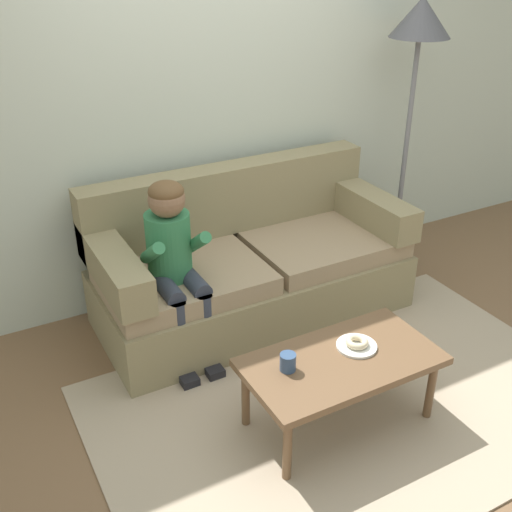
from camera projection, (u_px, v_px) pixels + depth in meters
ground at (323, 378)px, 3.58m from camera, size 10.00×10.00×0.00m
wall_back at (214, 88)px, 4.01m from camera, size 8.00×0.10×2.80m
area_rug at (349, 403)px, 3.38m from camera, size 2.73×1.77×0.01m
couch at (249, 266)px, 4.06m from camera, size 2.02×0.90×0.95m
coffee_table at (341, 365)px, 3.10m from camera, size 1.00×0.53×0.41m
person_child at (174, 256)px, 3.50m from camera, size 0.34×0.58×1.10m
plate at (357, 346)px, 3.16m from camera, size 0.21×0.21×0.01m
donut at (357, 342)px, 3.14m from camera, size 0.16×0.16×0.04m
mug at (288, 362)px, 2.98m from camera, size 0.08×0.08×0.09m
toy_controller at (401, 351)px, 3.77m from camera, size 0.23×0.09×0.05m
floor_lamp at (419, 39)px, 4.13m from camera, size 0.41×0.41×1.93m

